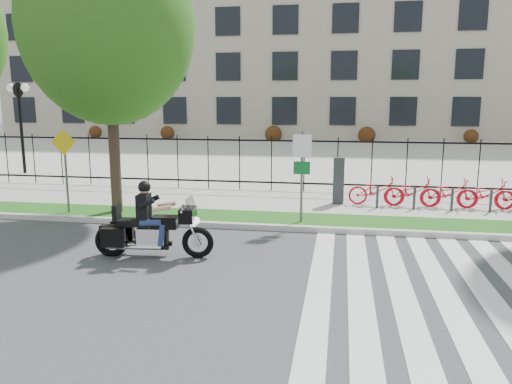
# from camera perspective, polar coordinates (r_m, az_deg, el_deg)

# --- Properties ---
(ground) EXTENTS (120.00, 120.00, 0.00)m
(ground) POSITION_cam_1_polar(r_m,az_deg,el_deg) (9.83, -5.92, -10.21)
(ground) COLOR #3C3C3F
(ground) RESTS_ON ground
(curb) EXTENTS (60.00, 0.20, 0.15)m
(curb) POSITION_cam_1_polar(r_m,az_deg,el_deg) (13.62, -1.27, -3.92)
(curb) COLOR #B9B8AE
(curb) RESTS_ON ground
(grass_verge) EXTENTS (60.00, 1.50, 0.15)m
(grass_verge) POSITION_cam_1_polar(r_m,az_deg,el_deg) (14.43, -0.62, -3.09)
(grass_verge) COLOR #1B4C13
(grass_verge) RESTS_ON ground
(sidewalk) EXTENTS (60.00, 3.50, 0.15)m
(sidewalk) POSITION_cam_1_polar(r_m,az_deg,el_deg) (16.83, 0.92, -1.12)
(sidewalk) COLOR #A2A098
(sidewalk) RESTS_ON ground
(plaza) EXTENTS (80.00, 34.00, 0.10)m
(plaza) POSITION_cam_1_polar(r_m,az_deg,el_deg) (34.11, 5.50, 4.71)
(plaza) COLOR #A2A098
(plaza) RESTS_ON ground
(crosswalk_stripes) EXTENTS (5.70, 8.00, 0.01)m
(crosswalk_stripes) POSITION_cam_1_polar(r_m,az_deg,el_deg) (9.77, 23.08, -11.14)
(crosswalk_stripes) COLOR silver
(crosswalk_stripes) RESTS_ON ground
(iron_fence) EXTENTS (30.00, 0.06, 2.00)m
(iron_fence) POSITION_cam_1_polar(r_m,az_deg,el_deg) (18.36, 1.78, 3.25)
(iron_fence) COLOR black
(iron_fence) RESTS_ON sidewalk
(office_building) EXTENTS (60.00, 21.90, 20.15)m
(office_building) POSITION_cam_1_polar(r_m,az_deg,el_deg) (54.21, 7.38, 17.32)
(office_building) COLOR #AFA18D
(office_building) RESTS_ON ground
(lamp_post_left) EXTENTS (1.06, 0.70, 4.25)m
(lamp_post_left) POSITION_cam_1_polar(r_m,az_deg,el_deg) (25.41, -25.43, 8.92)
(lamp_post_left) COLOR black
(lamp_post_left) RESTS_ON ground
(street_tree_1) EXTENTS (4.94, 4.94, 8.25)m
(street_tree_1) POSITION_cam_1_polar(r_m,az_deg,el_deg) (15.44, -16.57, 17.86)
(street_tree_1) COLOR #32231B
(street_tree_1) RESTS_ON grass_verge
(sign_pole_regulatory) EXTENTS (0.50, 0.09, 2.50)m
(sign_pole_regulatory) POSITION_cam_1_polar(r_m,az_deg,el_deg) (13.57, 5.26, 3.15)
(sign_pole_regulatory) COLOR #59595B
(sign_pole_regulatory) RESTS_ON grass_verge
(sign_pole_warning) EXTENTS (0.78, 0.09, 2.49)m
(sign_pole_warning) POSITION_cam_1_polar(r_m,az_deg,el_deg) (15.74, -20.99, 3.51)
(sign_pole_warning) COLOR #59595B
(sign_pole_warning) RESTS_ON grass_verge
(motorcycle_rider) EXTENTS (2.69, 0.87, 2.08)m
(motorcycle_rider) POSITION_cam_1_polar(r_m,az_deg,el_deg) (11.32, -11.73, -3.91)
(motorcycle_rider) COLOR black
(motorcycle_rider) RESTS_ON ground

